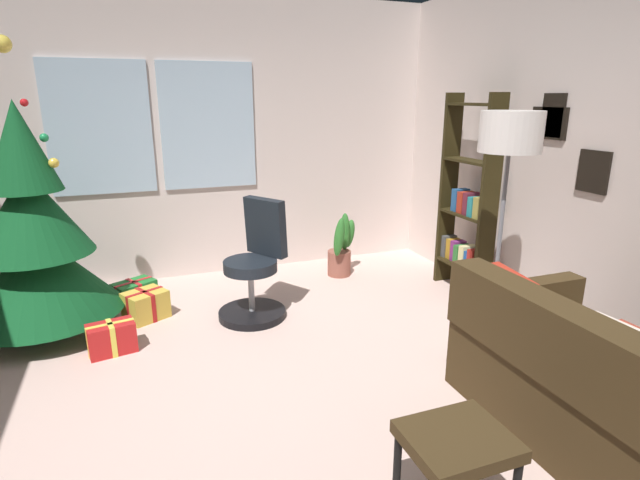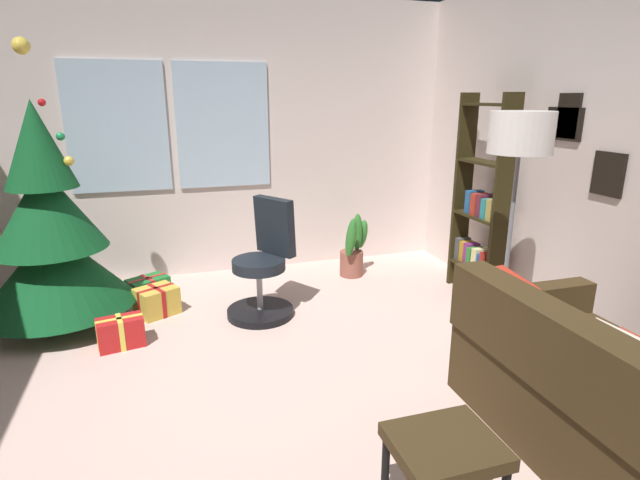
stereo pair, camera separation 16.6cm
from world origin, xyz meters
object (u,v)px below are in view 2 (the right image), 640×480
(office_chair, at_px, (264,271))
(floor_lamp, at_px, (520,146))
(footstool, at_px, (445,453))
(holiday_tree, at_px, (51,236))
(gift_box_green, at_px, (148,285))
(bookshelf, at_px, (481,212))
(potted_plant, at_px, (354,251))
(gift_box_gold, at_px, (157,301))
(gift_box_red, at_px, (121,333))

(office_chair, distance_m, floor_lamp, 2.18)
(footstool, distance_m, floor_lamp, 2.14)
(holiday_tree, xyz_separation_m, gift_box_green, (0.64, 0.50, -0.67))
(gift_box_green, xyz_separation_m, office_chair, (0.97, -0.79, 0.31))
(gift_box_green, bearing_deg, floor_lamp, -35.87)
(bookshelf, xyz_separation_m, potted_plant, (-0.91, 0.79, -0.53))
(gift_box_gold, bearing_deg, floor_lamp, -28.04)
(gift_box_red, distance_m, potted_plant, 2.38)
(gift_box_red, relative_size, gift_box_green, 0.83)
(footstool, distance_m, potted_plant, 3.12)
(office_chair, bearing_deg, floor_lamp, -33.60)
(floor_lamp, bearing_deg, potted_plant, 106.93)
(gift_box_green, bearing_deg, gift_box_red, -98.84)
(footstool, xyz_separation_m, gift_box_red, (-1.43, 2.10, -0.25))
(gift_box_green, relative_size, floor_lamp, 0.25)
(gift_box_red, xyz_separation_m, bookshelf, (3.10, 0.13, 0.68))
(holiday_tree, height_order, floor_lamp, holiday_tree)
(office_chair, height_order, floor_lamp, floor_lamp)
(gift_box_green, distance_m, gift_box_gold, 0.54)
(footstool, xyz_separation_m, potted_plant, (0.75, 3.02, -0.10))
(gift_box_gold, relative_size, potted_plant, 0.61)
(footstool, relative_size, potted_plant, 0.67)
(gift_box_red, height_order, gift_box_gold, gift_box_gold)
(gift_box_green, height_order, potted_plant, potted_plant)
(gift_box_gold, height_order, potted_plant, potted_plant)
(footstool, relative_size, bookshelf, 0.24)
(footstool, relative_size, gift_box_green, 1.04)
(footstool, relative_size, gift_box_red, 1.26)
(bookshelf, bearing_deg, holiday_tree, 173.21)
(holiday_tree, relative_size, potted_plant, 3.36)
(holiday_tree, xyz_separation_m, gift_box_red, (0.48, -0.55, -0.63))
(office_chair, distance_m, bookshelf, 2.01)
(footstool, distance_m, gift_box_gold, 2.89)
(office_chair, relative_size, floor_lamp, 0.58)
(gift_box_green, bearing_deg, holiday_tree, -142.23)
(bookshelf, height_order, floor_lamp, bookshelf)
(gift_box_red, distance_m, gift_box_green, 1.07)
(holiday_tree, distance_m, office_chair, 1.68)
(footstool, xyz_separation_m, gift_box_gold, (-1.18, 2.63, -0.24))
(gift_box_green, xyz_separation_m, gift_box_gold, (0.09, -0.53, 0.04))
(gift_box_red, xyz_separation_m, gift_box_green, (0.16, 1.05, -0.04))
(gift_box_gold, bearing_deg, bookshelf, -7.91)
(holiday_tree, distance_m, gift_box_red, 0.97)
(holiday_tree, relative_size, gift_box_gold, 5.51)
(gift_box_green, bearing_deg, footstool, -68.08)
(office_chair, bearing_deg, gift_box_gold, 163.47)
(office_chair, bearing_deg, bookshelf, -3.91)
(holiday_tree, bearing_deg, potted_plant, 7.82)
(gift_box_green, height_order, gift_box_gold, gift_box_gold)
(holiday_tree, bearing_deg, gift_box_gold, -2.42)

